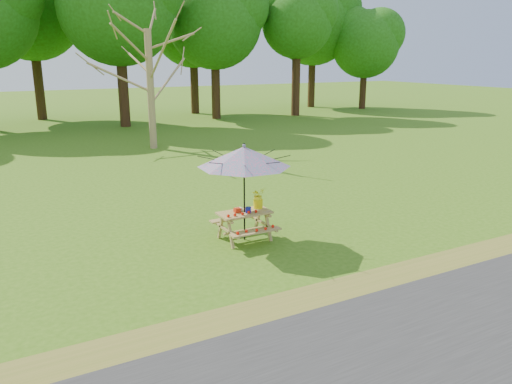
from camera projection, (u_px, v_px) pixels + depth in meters
name	position (u px, v px, depth m)	size (l,w,h in m)	color
ground	(191.00, 259.00, 10.40)	(120.00, 120.00, 0.00)	#3B6713
drygrass_strip	(255.00, 319.00, 8.02)	(120.00, 1.20, 0.01)	olive
picnic_table	(245.00, 226.00, 11.43)	(1.20, 1.32, 0.67)	#A47E4A
patio_umbrella	(244.00, 157.00, 11.01)	(2.65, 2.65, 2.25)	black
produce_bins	(242.00, 210.00, 11.31)	(0.34, 0.37, 0.13)	red
tomatoes_row	(242.00, 213.00, 11.11)	(0.77, 0.13, 0.07)	red
flower_bucket	(258.00, 197.00, 11.56)	(0.35, 0.32, 0.48)	yellow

